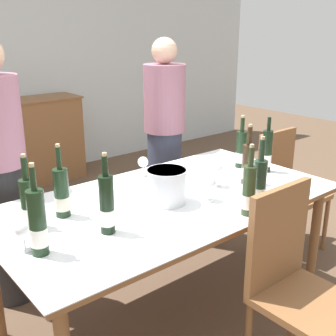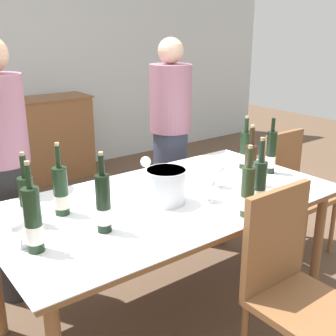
{
  "view_description": "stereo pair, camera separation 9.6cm",
  "coord_description": "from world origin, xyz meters",
  "px_view_note": "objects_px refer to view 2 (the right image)",
  "views": [
    {
      "loc": [
        -1.41,
        -1.7,
        1.68
      ],
      "look_at": [
        0.0,
        0.0,
        0.94
      ],
      "focal_mm": 45.0,
      "sensor_mm": 36.0,
      "label": 1
    },
    {
      "loc": [
        -1.33,
        -1.75,
        1.68
      ],
      "look_at": [
        0.0,
        0.0,
        0.94
      ],
      "focal_mm": 45.0,
      "sensor_mm": 36.0,
      "label": 2
    }
  ],
  "objects_px": {
    "wine_bottle_5": "(250,166)",
    "wine_bottle_8": "(245,151)",
    "wine_glass_0": "(20,228)",
    "person_guest_left": "(170,141)",
    "wine_bottle_0": "(248,193)",
    "wine_bottle_1": "(103,205)",
    "wine_bottle_7": "(259,185)",
    "wine_glass_3": "(218,170)",
    "wine_bottle_6": "(61,192)",
    "person_host": "(4,175)",
    "ice_bucket": "(166,185)",
    "wine_glass_2": "(146,163)",
    "wine_bottle_2": "(27,201)",
    "wine_bottle_4": "(33,222)",
    "chair_near_front": "(290,279)",
    "wine_glass_1": "(209,185)",
    "sideboard_cabinet": "(33,141)",
    "dining_table": "(168,208)",
    "wine_bottle_3": "(271,154)",
    "chair_right_end": "(292,184)"
  },
  "relations": [
    {
      "from": "wine_bottle_5",
      "to": "chair_near_front",
      "type": "relative_size",
      "value": 0.38
    },
    {
      "from": "sideboard_cabinet",
      "to": "wine_bottle_2",
      "type": "height_order",
      "value": "wine_bottle_2"
    },
    {
      "from": "wine_bottle_2",
      "to": "wine_bottle_3",
      "type": "height_order",
      "value": "wine_bottle_3"
    },
    {
      "from": "wine_bottle_5",
      "to": "chair_near_front",
      "type": "bearing_deg",
      "value": -121.57
    },
    {
      "from": "wine_bottle_5",
      "to": "chair_near_front",
      "type": "distance_m",
      "value": 0.8
    },
    {
      "from": "wine_bottle_1",
      "to": "wine_bottle_2",
      "type": "bearing_deg",
      "value": 131.51
    },
    {
      "from": "wine_bottle_1",
      "to": "wine_bottle_7",
      "type": "distance_m",
      "value": 0.83
    },
    {
      "from": "wine_glass_0",
      "to": "person_guest_left",
      "type": "bearing_deg",
      "value": 30.9
    },
    {
      "from": "ice_bucket",
      "to": "wine_glass_2",
      "type": "relative_size",
      "value": 1.7
    },
    {
      "from": "wine_bottle_0",
      "to": "wine_bottle_2",
      "type": "distance_m",
      "value": 1.08
    },
    {
      "from": "wine_bottle_6",
      "to": "chair_right_end",
      "type": "xyz_separation_m",
      "value": [
        1.83,
        -0.08,
        -0.35
      ]
    },
    {
      "from": "wine_glass_2",
      "to": "wine_bottle_6",
      "type": "bearing_deg",
      "value": -161.56
    },
    {
      "from": "dining_table",
      "to": "wine_glass_1",
      "type": "relative_size",
      "value": 13.56
    },
    {
      "from": "wine_bottle_5",
      "to": "person_host",
      "type": "relative_size",
      "value": 0.23
    },
    {
      "from": "wine_bottle_5",
      "to": "wine_glass_1",
      "type": "relative_size",
      "value": 2.6
    },
    {
      "from": "wine_glass_0",
      "to": "wine_bottle_6",
      "type": "bearing_deg",
      "value": 36.6
    },
    {
      "from": "wine_bottle_1",
      "to": "wine_bottle_6",
      "type": "relative_size",
      "value": 1.02
    },
    {
      "from": "chair_near_front",
      "to": "chair_right_end",
      "type": "bearing_deg",
      "value": 36.64
    },
    {
      "from": "wine_bottle_4",
      "to": "wine_glass_0",
      "type": "xyz_separation_m",
      "value": [
        -0.04,
        0.08,
        -0.05
      ]
    },
    {
      "from": "person_host",
      "to": "wine_glass_3",
      "type": "bearing_deg",
      "value": -39.12
    },
    {
      "from": "sideboard_cabinet",
      "to": "person_host",
      "type": "distance_m",
      "value": 2.23
    },
    {
      "from": "wine_glass_3",
      "to": "person_guest_left",
      "type": "bearing_deg",
      "value": 69.4
    },
    {
      "from": "wine_bottle_2",
      "to": "person_host",
      "type": "xyz_separation_m",
      "value": [
        0.07,
        0.63,
        -0.05
      ]
    },
    {
      "from": "ice_bucket",
      "to": "person_guest_left",
      "type": "distance_m",
      "value": 1.17
    },
    {
      "from": "wine_bottle_4",
      "to": "chair_near_front",
      "type": "bearing_deg",
      "value": -32.8
    },
    {
      "from": "wine_bottle_3",
      "to": "wine_glass_2",
      "type": "distance_m",
      "value": 0.82
    },
    {
      "from": "wine_bottle_1",
      "to": "wine_bottle_3",
      "type": "bearing_deg",
      "value": 3.68
    },
    {
      "from": "wine_bottle_6",
      "to": "person_host",
      "type": "height_order",
      "value": "person_host"
    },
    {
      "from": "wine_bottle_5",
      "to": "person_guest_left",
      "type": "distance_m",
      "value": 1.01
    },
    {
      "from": "wine_bottle_3",
      "to": "sideboard_cabinet",
      "type": "bearing_deg",
      "value": 101.6
    },
    {
      "from": "wine_bottle_0",
      "to": "wine_bottle_1",
      "type": "bearing_deg",
      "value": 156.38
    },
    {
      "from": "wine_bottle_5",
      "to": "wine_glass_1",
      "type": "height_order",
      "value": "wine_bottle_5"
    },
    {
      "from": "wine_glass_2",
      "to": "wine_bottle_7",
      "type": "bearing_deg",
      "value": -76.45
    },
    {
      "from": "wine_glass_3",
      "to": "wine_bottle_4",
      "type": "bearing_deg",
      "value": -175.75
    },
    {
      "from": "wine_bottle_8",
      "to": "person_guest_left",
      "type": "distance_m",
      "value": 0.76
    },
    {
      "from": "wine_bottle_5",
      "to": "wine_bottle_4",
      "type": "bearing_deg",
      "value": 179.99
    },
    {
      "from": "wine_glass_1",
      "to": "wine_glass_2",
      "type": "height_order",
      "value": "wine_glass_1"
    },
    {
      "from": "dining_table",
      "to": "wine_bottle_5",
      "type": "xyz_separation_m",
      "value": [
        0.53,
        -0.13,
        0.19
      ]
    },
    {
      "from": "sideboard_cabinet",
      "to": "wine_bottle_1",
      "type": "bearing_deg",
      "value": -103.48
    },
    {
      "from": "wine_bottle_3",
      "to": "wine_bottle_1",
      "type": "bearing_deg",
      "value": -176.32
    },
    {
      "from": "person_host",
      "to": "wine_bottle_8",
      "type": "bearing_deg",
      "value": -25.27
    },
    {
      "from": "wine_bottle_7",
      "to": "wine_glass_3",
      "type": "distance_m",
      "value": 0.36
    },
    {
      "from": "wine_bottle_4",
      "to": "person_guest_left",
      "type": "relative_size",
      "value": 0.25
    },
    {
      "from": "sideboard_cabinet",
      "to": "chair_near_front",
      "type": "xyz_separation_m",
      "value": [
        -0.07,
        -3.53,
        0.09
      ]
    },
    {
      "from": "wine_bottle_5",
      "to": "wine_bottle_8",
      "type": "xyz_separation_m",
      "value": [
        0.21,
        0.24,
        -0.0
      ]
    },
    {
      "from": "wine_bottle_7",
      "to": "wine_glass_3",
      "type": "height_order",
      "value": "wine_bottle_7"
    },
    {
      "from": "dining_table",
      "to": "wine_bottle_8",
      "type": "height_order",
      "value": "wine_bottle_8"
    },
    {
      "from": "wine_bottle_1",
      "to": "chair_right_end",
      "type": "relative_size",
      "value": 0.42
    },
    {
      "from": "wine_bottle_4",
      "to": "wine_bottle_5",
      "type": "relative_size",
      "value": 1.09
    },
    {
      "from": "wine_bottle_8",
      "to": "wine_glass_1",
      "type": "height_order",
      "value": "wine_bottle_8"
    }
  ]
}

